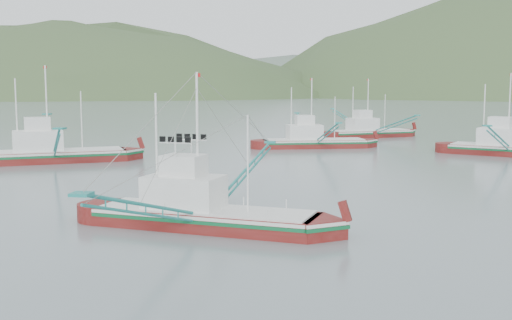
# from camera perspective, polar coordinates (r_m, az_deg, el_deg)

# --- Properties ---
(ground) EXTENTS (1200.00, 1200.00, 0.00)m
(ground) POSITION_cam_1_polar(r_m,az_deg,el_deg) (39.51, -1.21, -5.65)
(ground) COLOR slate
(ground) RESTS_ON ground
(main_boat) EXTENTS (13.96, 24.20, 9.91)m
(main_boat) POSITION_cam_1_polar(r_m,az_deg,el_deg) (38.09, -4.79, -3.44)
(main_boat) COLOR #60110E
(main_boat) RESTS_ON ground
(bg_boat_far) EXTENTS (14.01, 24.02, 9.93)m
(bg_boat_far) POSITION_cam_1_polar(r_m,az_deg,el_deg) (85.21, 5.15, 2.33)
(bg_boat_far) COLOR #60110E
(bg_boat_far) RESTS_ON ground
(bg_boat_right) EXTENTS (14.56, 24.52, 10.47)m
(bg_boat_right) POSITION_cam_1_polar(r_m,az_deg,el_deg) (81.37, 21.75, 1.85)
(bg_boat_right) COLOR #60110E
(bg_boat_right) RESTS_ON ground
(bg_boat_left) EXTENTS (17.35, 25.89, 11.24)m
(bg_boat_left) POSITION_cam_1_polar(r_m,az_deg,el_deg) (72.71, -17.69, 1.63)
(bg_boat_left) COLOR #60110E
(bg_boat_left) RESTS_ON ground
(bg_boat_extra) EXTENTS (16.02, 22.67, 9.93)m
(bg_boat_extra) POSITION_cam_1_polar(r_m,az_deg,el_deg) (102.98, 10.05, 3.16)
(bg_boat_extra) COLOR #60110E
(bg_boat_extra) RESTS_ON ground
(headland_left) EXTENTS (448.00, 308.00, 210.00)m
(headland_left) POSITION_cam_1_polar(r_m,az_deg,el_deg) (439.54, -17.17, 5.46)
(headland_left) COLOR #395129
(headland_left) RESTS_ON ground
(ridge_distant) EXTENTS (960.00, 400.00, 240.00)m
(ridge_distant) POSITION_cam_1_polar(r_m,az_deg,el_deg) (598.61, 10.31, 5.95)
(ridge_distant) COLOR slate
(ridge_distant) RESTS_ON ground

